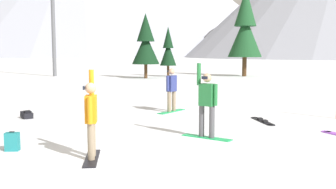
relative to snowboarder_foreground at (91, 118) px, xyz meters
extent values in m
plane|color=white|center=(0.80, 0.49, -0.92)|extent=(800.00, 800.00, 0.00)
cube|color=black|center=(0.00, 0.00, -0.91)|extent=(0.66, 1.49, 0.02)
cylinder|color=gray|center=(0.04, -0.15, -0.50)|extent=(0.15, 0.15, 0.79)
cylinder|color=gray|center=(-0.04, 0.15, -0.50)|extent=(0.15, 0.15, 0.79)
cube|color=orange|center=(0.00, 0.00, 0.19)|extent=(0.34, 0.45, 0.60)
cylinder|color=orange|center=(0.07, -0.25, 0.20)|extent=(0.11, 0.11, 0.58)
cylinder|color=orange|center=(-0.07, 0.25, 0.74)|extent=(0.11, 0.11, 0.60)
sphere|color=tan|center=(0.00, 0.00, 0.65)|extent=(0.24, 0.24, 0.24)
cube|color=black|center=(-0.13, -0.04, 0.66)|extent=(0.08, 0.17, 0.08)
cube|color=#19B259|center=(2.36, 2.55, -0.91)|extent=(1.44, 0.88, 0.02)
cylinder|color=#4C4C51|center=(2.51, 2.48, -0.47)|extent=(0.15, 0.15, 0.87)
cylinder|color=#4C4C51|center=(2.22, 2.62, -0.47)|extent=(0.15, 0.15, 0.87)
cube|color=#237238|center=(2.36, 2.55, 0.27)|extent=(0.46, 0.39, 0.61)
cylinder|color=#237238|center=(2.60, 2.44, 0.28)|extent=(0.11, 0.11, 0.58)
cylinder|color=#237238|center=(2.13, 2.66, 0.82)|extent=(0.11, 0.11, 0.60)
sphere|color=tan|center=(2.36, 2.55, 0.73)|extent=(0.24, 0.24, 0.24)
cube|color=black|center=(2.30, 2.42, 0.74)|extent=(0.17, 0.11, 0.08)
cube|color=#19B259|center=(0.69, 7.12, -0.91)|extent=(0.93, 1.52, 0.02)
cylinder|color=gray|center=(0.62, 6.98, -0.50)|extent=(0.15, 0.15, 0.79)
cylinder|color=gray|center=(0.76, 7.26, -0.50)|extent=(0.15, 0.15, 0.79)
cube|color=navy|center=(0.69, 7.12, 0.20)|extent=(0.39, 0.46, 0.62)
cylinder|color=navy|center=(0.57, 6.89, 0.22)|extent=(0.11, 0.11, 0.58)
cylinder|color=navy|center=(0.80, 7.35, 0.22)|extent=(0.11, 0.11, 0.58)
sphere|color=tan|center=(0.69, 7.12, 0.67)|extent=(0.24, 0.24, 0.24)
cube|color=black|center=(0.56, 7.18, 0.68)|extent=(0.11, 0.17, 0.08)
cylinder|color=#993FD8|center=(5.80, 3.91, -0.91)|extent=(0.37, 0.37, 0.02)
cube|color=black|center=(4.07, 5.43, -0.91)|extent=(0.70, 1.43, 0.02)
cylinder|color=black|center=(3.85, 6.11, -0.91)|extent=(0.32, 0.32, 0.02)
cylinder|color=black|center=(4.30, 4.76, -0.91)|extent=(0.32, 0.32, 0.02)
cube|color=black|center=(4.00, 5.64, -0.86)|extent=(0.20, 0.23, 0.07)
cube|color=black|center=(4.14, 5.23, -0.86)|extent=(0.20, 0.23, 0.07)
cube|color=#1E7A7F|center=(-2.13, 0.38, -0.70)|extent=(0.35, 0.26, 0.44)
cube|color=#165B5F|center=(-2.15, 0.50, -0.77)|extent=(0.23, 0.11, 0.20)
cylinder|color=black|center=(-2.13, 0.38, -0.46)|extent=(0.12, 0.05, 0.02)
cube|color=black|center=(-4.16, 4.75, -0.80)|extent=(0.56, 0.55, 0.25)
cube|color=black|center=(-4.10, 4.70, -0.68)|extent=(0.30, 0.30, 0.08)
cylinder|color=black|center=(-4.34, 4.91, -0.77)|extent=(0.11, 0.09, 0.02)
cylinder|color=#472D19|center=(-4.63, 26.47, -0.29)|extent=(0.29, 0.29, 1.27)
cone|color=black|center=(-4.63, 26.47, 1.70)|extent=(2.45, 2.45, 2.70)
cone|color=black|center=(-4.63, 26.47, 3.59)|extent=(1.59, 1.59, 2.48)
cylinder|color=#472D19|center=(4.15, 30.84, 0.01)|extent=(0.42, 0.42, 1.86)
cone|color=#194723|center=(4.15, 30.84, 2.92)|extent=(3.25, 3.25, 3.96)
cone|color=#194723|center=(4.15, 30.84, 5.69)|extent=(2.11, 2.11, 3.63)
cylinder|color=#472D19|center=(-3.09, 29.45, -0.40)|extent=(0.24, 0.24, 1.05)
cone|color=black|center=(-3.09, 29.45, 1.25)|extent=(1.58, 1.58, 2.24)
cone|color=black|center=(-3.09, 29.45, 2.81)|extent=(1.02, 1.02, 2.05)
cylinder|color=#595B60|center=(-13.95, 27.89, 4.73)|extent=(0.36, 0.36, 11.31)
cone|color=#B2B7C6|center=(-31.96, 253.52, 29.83)|extent=(157.16, 157.16, 61.51)
camera|label=1|loc=(3.04, -8.19, 1.43)|focal=42.43mm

